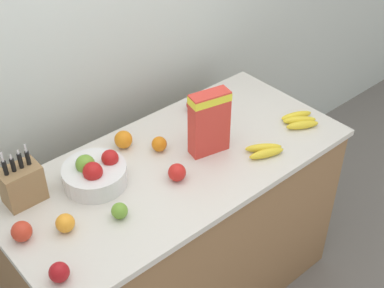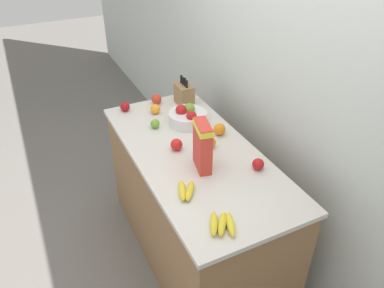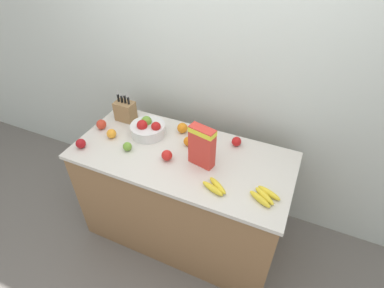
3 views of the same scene
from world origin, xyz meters
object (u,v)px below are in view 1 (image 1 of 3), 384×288
Objects in this scene: banana_bunch_right at (299,120)px; orange_mid_left at (123,140)px; apple_rightmost at (119,211)px; orange_front_center at (65,223)px; apple_near_bananas at (22,231)px; fruit_bowl at (95,173)px; orange_front_right at (160,144)px; cereal_box at (209,120)px; apple_front at (177,172)px; apple_by_knife_block at (59,272)px; knife_block at (22,184)px; apple_middle at (193,105)px; banana_bunch_left at (265,151)px.

orange_mid_left is at bearing 151.46° from banana_bunch_right.
apple_rightmost is 0.89× the size of orange_front_center.
banana_bunch_right is at bearing -7.99° from apple_near_bananas.
orange_front_right is at bearing 0.34° from fruit_bowl.
cereal_box is 0.90m from apple_near_bananas.
cereal_box is at bearing 14.54° from apple_front.
apple_near_bananas is 0.95× the size of orange_mid_left.
fruit_bowl reaches higher than apple_rightmost.
apple_near_bananas reaches higher than apple_by_knife_block.
knife_block reaches higher than apple_near_bananas.
apple_middle is 0.81m from apple_rightmost.
apple_by_knife_block is at bearing -154.04° from orange_front_right.
orange_front_center is (-0.19, 0.08, 0.00)m from apple_rightmost.
orange_front_center is (0.15, -0.07, -0.00)m from apple_near_bananas.
cereal_box reaches higher than orange_mid_left.
banana_bunch_right is 2.91× the size of orange_front_right.
apple_by_knife_block is (-1.04, -0.49, 0.00)m from apple_middle.
orange_front_center is (0.14, 0.19, 0.00)m from apple_by_knife_block.
orange_front_right is at bearing 135.30° from banana_bunch_left.
apple_by_knife_block reaches higher than apple_rightmost.
knife_block reaches higher than apple_by_knife_block.
banana_bunch_right is 3.08× the size of apple_rightmost.
fruit_bowl is 0.27m from orange_mid_left.
knife_block is at bearing 124.94° from apple_rightmost.
apple_rightmost is 0.45m from orange_mid_left.
cereal_box is (0.78, -0.25, 0.08)m from knife_block.
knife_block is at bearing 155.53° from banana_bunch_left.
apple_rightmost is at bearing -148.61° from orange_front_right.
apple_by_knife_block is (-0.10, -0.45, -0.05)m from knife_block.
apple_rightmost is 0.80× the size of orange_mid_left.
cereal_box is at bearing -44.71° from orange_mid_left.
orange_front_center reaches higher than apple_rightmost.
apple_near_bananas is at bearing -171.34° from cereal_box.
apple_by_knife_block is at bearing -154.83° from apple_middle.
banana_bunch_left is at bearing -45.87° from orange_mid_left.
apple_front reaches higher than banana_bunch_right.
banana_bunch_right is 1.03m from apple_rightmost.
apple_near_bananas is (-1.05, -0.23, 0.00)m from apple_middle.
orange_mid_left is (0.23, 0.13, -0.01)m from fruit_bowl.
banana_bunch_right is (1.26, -0.38, -0.07)m from knife_block.
apple_by_knife_block reaches higher than banana_bunch_right.
apple_by_knife_block is (-0.33, -0.11, 0.00)m from apple_rightmost.
cereal_box reaches higher than fruit_bowl.
orange_front_center is at bearing 168.98° from banana_bunch_left.
apple_front is 0.98× the size of apple_near_bananas.
cereal_box is 4.35× the size of orange_front_right.
banana_bunch_right is (0.47, -0.13, -0.15)m from cereal_box.
apple_by_knife_block is 0.88× the size of orange_mid_left.
banana_bunch_right is 2.74× the size of orange_front_center.
knife_block is at bearing 170.82° from orange_front_right.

